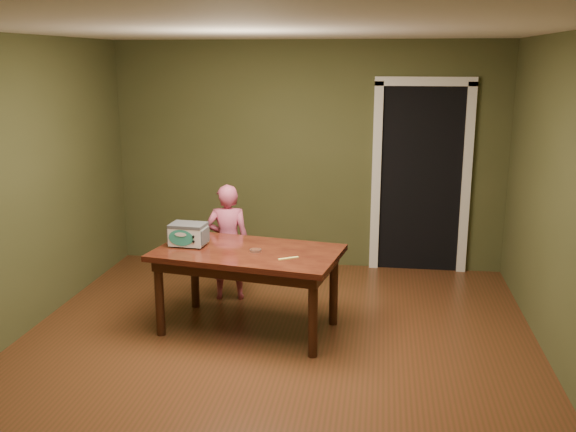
{
  "coord_description": "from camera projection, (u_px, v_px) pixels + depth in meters",
  "views": [
    {
      "loc": [
        0.85,
        -4.79,
        2.39
      ],
      "look_at": [
        -0.0,
        1.0,
        0.95
      ],
      "focal_mm": 40.0,
      "sensor_mm": 36.0,
      "label": 1
    }
  ],
  "objects": [
    {
      "name": "dining_table",
      "position": [
        248.0,
        261.0,
        5.67
      ],
      "size": [
        1.73,
        1.15,
        0.75
      ],
      "rotation": [
        0.0,
        0.0,
        -0.17
      ],
      "color": "black",
      "rests_on": "floor"
    },
    {
      "name": "doorway",
      "position": [
        419.0,
        175.0,
        7.53
      ],
      "size": [
        1.1,
        0.66,
        2.25
      ],
      "color": "black",
      "rests_on": "ground"
    },
    {
      "name": "floor",
      "position": [
        271.0,
        356.0,
        5.3
      ],
      "size": [
        5.0,
        5.0,
        0.0
      ],
      "primitive_type": "plane",
      "color": "#5D2E1A",
      "rests_on": "ground"
    },
    {
      "name": "baking_pan",
      "position": [
        256.0,
        250.0,
        5.6
      ],
      "size": [
        0.1,
        0.1,
        0.02
      ],
      "color": "silver",
      "rests_on": "dining_table"
    },
    {
      "name": "toy_oven",
      "position": [
        188.0,
        234.0,
        5.76
      ],
      "size": [
        0.35,
        0.25,
        0.21
      ],
      "rotation": [
        0.0,
        0.0,
        -0.08
      ],
      "color": "#4C4F54",
      "rests_on": "dining_table"
    },
    {
      "name": "spatula",
      "position": [
        288.0,
        258.0,
        5.4
      ],
      "size": [
        0.17,
        0.12,
        0.01
      ],
      "primitive_type": "cube",
      "rotation": [
        0.0,
        0.0,
        0.56
      ],
      "color": "#FFF66E",
      "rests_on": "dining_table"
    },
    {
      "name": "child",
      "position": [
        228.0,
        242.0,
        6.45
      ],
      "size": [
        0.47,
        0.35,
        1.19
      ],
      "primitive_type": "imported",
      "rotation": [
        0.0,
        0.0,
        3.3
      ],
      "color": "#C25070",
      "rests_on": "floor"
    },
    {
      "name": "room_shell",
      "position": [
        269.0,
        151.0,
        4.89
      ],
      "size": [
        4.52,
        5.02,
        2.61
      ],
      "color": "#474927",
      "rests_on": "ground"
    }
  ]
}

